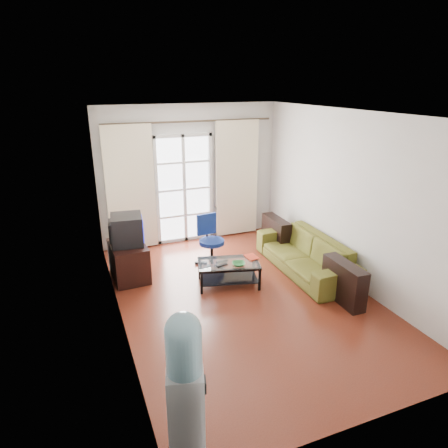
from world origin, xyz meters
The scene contains 20 objects.
floor centered at (0.00, 0.00, 0.00)m, with size 5.20×5.20×0.00m, color maroon.
ceiling centered at (0.00, 0.00, 2.70)m, with size 5.20×5.20×0.00m, color white.
wall_back centered at (0.00, 2.60, 1.35)m, with size 3.60×0.02×2.70m, color silver.
wall_front centered at (0.00, -2.60, 1.35)m, with size 3.60×0.02×2.70m, color silver.
wall_left centered at (-1.80, 0.00, 1.35)m, with size 0.02×5.20×2.70m, color silver.
wall_right centered at (1.80, 0.00, 1.35)m, with size 0.02×5.20×2.70m, color silver.
french_door centered at (-0.15, 2.54, 1.07)m, with size 1.16×0.06×2.15m.
curtain_rod centered at (0.00, 2.50, 2.38)m, with size 0.04×0.04×3.30m, color #4C3F2D.
curtain_left centered at (-1.20, 2.48, 1.20)m, with size 0.90×0.07×2.35m, color #FFF4CD.
curtain_right centered at (0.95, 2.48, 1.20)m, with size 0.90×0.07×2.35m, color #FFF4CD.
radiator centered at (0.80, 2.50, 0.33)m, with size 0.64×0.12×0.64m, color gray.
sofa centered at (1.34, 0.42, 0.31)m, with size 0.87×2.14×0.62m, color olive.
coffee_table centered at (-0.06, 0.44, 0.25)m, with size 1.07×0.78×0.39m.
bowl centered at (0.04, 0.28, 0.42)m, with size 0.26×0.26×0.05m, color #327F2E.
book centered at (0.26, 0.46, 0.40)m, with size 0.20×0.25×0.02m, color #A3141D.
remote centered at (-0.20, 0.37, 0.40)m, with size 0.18×0.05×0.02m, color black.
tv_stand centered at (-1.50, 1.28, 0.30)m, with size 0.54×0.81×0.60m, color black.
crt_tv centered at (-1.50, 1.31, 0.84)m, with size 0.58×0.58×0.48m.
task_chair centered at (-0.07, 1.23, 0.27)m, with size 0.68×0.68×0.91m.
water_cooler centered at (-1.58, -2.35, 0.76)m, with size 0.36×0.36×1.46m.
Camera 1 is at (-2.24, -4.85, 3.09)m, focal length 32.00 mm.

